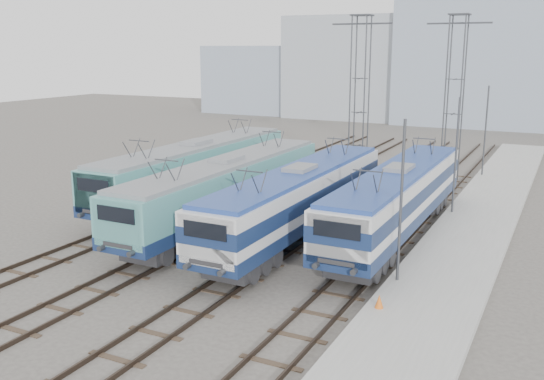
{
  "coord_description": "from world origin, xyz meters",
  "views": [
    {
      "loc": [
        14.56,
        -21.46,
        9.7
      ],
      "look_at": [
        0.26,
        7.0,
        2.21
      ],
      "focal_mm": 40.0,
      "sensor_mm": 36.0,
      "label": 1
    }
  ],
  "objects_px": {
    "mast_front": "(401,205)",
    "mast_mid": "(456,158)",
    "locomotive_far_right": "(397,196)",
    "safety_cone": "(379,301)",
    "locomotive_center_right": "(298,197)",
    "mast_rear": "(485,133)",
    "catenary_tower_west": "(360,90)",
    "catenary_tower_east": "(454,91)",
    "locomotive_center_left": "(225,187)",
    "locomotive_far_left": "(195,167)"
  },
  "relations": [
    {
      "from": "mast_front",
      "to": "mast_mid",
      "type": "bearing_deg",
      "value": 90.0
    },
    {
      "from": "locomotive_far_right",
      "to": "mast_front",
      "type": "distance_m",
      "value": 6.77
    },
    {
      "from": "safety_cone",
      "to": "mast_mid",
      "type": "bearing_deg",
      "value": 90.55
    },
    {
      "from": "locomotive_center_right",
      "to": "mast_rear",
      "type": "distance_m",
      "value": 20.99
    },
    {
      "from": "catenary_tower_west",
      "to": "catenary_tower_east",
      "type": "height_order",
      "value": "same"
    },
    {
      "from": "catenary_tower_west",
      "to": "catenary_tower_east",
      "type": "distance_m",
      "value": 6.8
    },
    {
      "from": "mast_rear",
      "to": "catenary_tower_east",
      "type": "bearing_deg",
      "value": -136.4
    },
    {
      "from": "catenary_tower_west",
      "to": "mast_rear",
      "type": "height_order",
      "value": "catenary_tower_west"
    },
    {
      "from": "catenary_tower_east",
      "to": "catenary_tower_west",
      "type": "bearing_deg",
      "value": -162.9
    },
    {
      "from": "catenary_tower_west",
      "to": "locomotive_center_left",
      "type": "bearing_deg",
      "value": -98.14
    },
    {
      "from": "locomotive_center_left",
      "to": "mast_front",
      "type": "bearing_deg",
      "value": -21.5
    },
    {
      "from": "locomotive_center_right",
      "to": "mast_rear",
      "type": "xyz_separation_m",
      "value": [
        6.35,
        19.96,
        1.22
      ]
    },
    {
      "from": "locomotive_far_left",
      "to": "locomotive_center_right",
      "type": "relative_size",
      "value": 1.04
    },
    {
      "from": "locomotive_far_left",
      "to": "safety_cone",
      "type": "relative_size",
      "value": 36.14
    },
    {
      "from": "mast_front",
      "to": "safety_cone",
      "type": "height_order",
      "value": "mast_front"
    },
    {
      "from": "locomotive_far_left",
      "to": "catenary_tower_west",
      "type": "height_order",
      "value": "catenary_tower_west"
    },
    {
      "from": "locomotive_center_right",
      "to": "mast_mid",
      "type": "relative_size",
      "value": 2.55
    },
    {
      "from": "mast_rear",
      "to": "safety_cone",
      "type": "bearing_deg",
      "value": -89.69
    },
    {
      "from": "mast_front",
      "to": "locomotive_center_right",
      "type": "bearing_deg",
      "value": 147.56
    },
    {
      "from": "locomotive_center_right",
      "to": "catenary_tower_east",
      "type": "bearing_deg",
      "value": 76.69
    },
    {
      "from": "locomotive_center_right",
      "to": "locomotive_far_left",
      "type": "bearing_deg",
      "value": 156.06
    },
    {
      "from": "catenary_tower_east",
      "to": "mast_front",
      "type": "height_order",
      "value": "catenary_tower_east"
    },
    {
      "from": "catenary_tower_west",
      "to": "locomotive_far_left",
      "type": "bearing_deg",
      "value": -119.42
    },
    {
      "from": "catenary_tower_east",
      "to": "safety_cone",
      "type": "xyz_separation_m",
      "value": [
        2.24,
        -25.05,
        -6.08
      ]
    },
    {
      "from": "locomotive_far_left",
      "to": "mast_front",
      "type": "relative_size",
      "value": 2.66
    },
    {
      "from": "catenary_tower_west",
      "to": "mast_mid",
      "type": "height_order",
      "value": "catenary_tower_west"
    },
    {
      "from": "safety_cone",
      "to": "catenary_tower_east",
      "type": "bearing_deg",
      "value": 95.12
    },
    {
      "from": "locomotive_center_left",
      "to": "locomotive_far_right",
      "type": "height_order",
      "value": "locomotive_center_left"
    },
    {
      "from": "locomotive_center_right",
      "to": "mast_mid",
      "type": "bearing_deg",
      "value": 51.43
    },
    {
      "from": "mast_front",
      "to": "safety_cone",
      "type": "distance_m",
      "value": 4.24
    },
    {
      "from": "locomotive_center_left",
      "to": "locomotive_center_right",
      "type": "distance_m",
      "value": 4.51
    },
    {
      "from": "locomotive_center_left",
      "to": "catenary_tower_west",
      "type": "xyz_separation_m",
      "value": [
        2.25,
        15.73,
        4.38
      ]
    },
    {
      "from": "locomotive_far_left",
      "to": "catenary_tower_east",
      "type": "height_order",
      "value": "catenary_tower_east"
    },
    {
      "from": "locomotive_center_left",
      "to": "mast_rear",
      "type": "relative_size",
      "value": 2.59
    },
    {
      "from": "locomotive_far_right",
      "to": "safety_cone",
      "type": "xyz_separation_m",
      "value": [
        1.99,
        -9.44,
        -1.72
      ]
    },
    {
      "from": "catenary_tower_east",
      "to": "locomotive_far_left",
      "type": "bearing_deg",
      "value": -133.49
    },
    {
      "from": "locomotive_far_left",
      "to": "safety_cone",
      "type": "height_order",
      "value": "locomotive_far_left"
    },
    {
      "from": "locomotive_center_right",
      "to": "catenary_tower_west",
      "type": "height_order",
      "value": "catenary_tower_west"
    },
    {
      "from": "locomotive_far_left",
      "to": "mast_rear",
      "type": "bearing_deg",
      "value": 46.13
    },
    {
      "from": "catenary_tower_west",
      "to": "locomotive_far_right",
      "type": "bearing_deg",
      "value": -63.62
    },
    {
      "from": "catenary_tower_east",
      "to": "mast_mid",
      "type": "bearing_deg",
      "value": -78.14
    },
    {
      "from": "locomotive_center_left",
      "to": "mast_mid",
      "type": "height_order",
      "value": "mast_mid"
    },
    {
      "from": "catenary_tower_west",
      "to": "mast_mid",
      "type": "relative_size",
      "value": 1.71
    },
    {
      "from": "mast_front",
      "to": "mast_mid",
      "type": "distance_m",
      "value": 12.0
    },
    {
      "from": "locomotive_far_right",
      "to": "locomotive_far_left",
      "type": "bearing_deg",
      "value": 173.07
    },
    {
      "from": "mast_mid",
      "to": "mast_rear",
      "type": "relative_size",
      "value": 1.0
    },
    {
      "from": "locomotive_far_left",
      "to": "mast_mid",
      "type": "relative_size",
      "value": 2.66
    },
    {
      "from": "mast_mid",
      "to": "safety_cone",
      "type": "bearing_deg",
      "value": -89.45
    },
    {
      "from": "locomotive_far_left",
      "to": "mast_mid",
      "type": "bearing_deg",
      "value": 14.49
    },
    {
      "from": "locomotive_center_left",
      "to": "mast_rear",
      "type": "xyz_separation_m",
      "value": [
        10.85,
        19.73,
        1.24
      ]
    }
  ]
}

